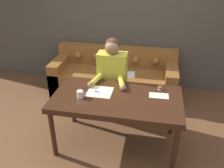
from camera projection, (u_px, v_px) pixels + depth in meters
The scene contains 10 objects.
ground_plane at pixel (112, 142), 3.19m from camera, with size 16.00×16.00×0.00m, color brown.
wall_back at pixel (131, 16), 4.08m from camera, with size 8.00×0.06×2.60m.
dining_table at pixel (117, 102), 2.86m from camera, with size 1.54×0.82×0.72m.
couch at pixel (114, 77), 4.24m from camera, with size 2.14×0.81×0.78m.
person at pixel (112, 81), 3.38m from camera, with size 0.50×0.59×1.26m.
pattern_paper_main at pixel (100, 92), 2.93m from camera, with size 0.31×0.28×0.00m.
pattern_paper_offcut at pixel (159, 96), 2.85m from camera, with size 0.24×0.14×0.00m.
scissors at pixel (98, 92), 2.92m from camera, with size 0.20×0.11×0.01m.
mug at pixel (80, 94), 2.79m from camera, with size 0.11×0.08×0.09m.
thread_spool at pixel (160, 88), 2.97m from camera, with size 0.04×0.04×0.05m.
Camera 1 is at (0.47, -2.39, 2.21)m, focal length 38.00 mm.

